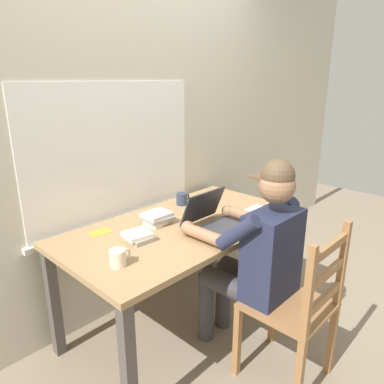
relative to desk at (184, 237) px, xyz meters
The scene contains 14 objects.
ground_plane 0.66m from the desk, ahead, with size 8.00×8.00×0.00m, color gray.
back_wall 0.80m from the desk, 90.35° to the left, with size 6.00×0.08×2.60m.
desk is the anchor object (origin of this frame).
seated_person 0.50m from the desk, 80.19° to the right, with size 0.50×0.60×1.25m.
wooden_chair 0.80m from the desk, 83.72° to the right, with size 0.42×0.42×0.95m.
laptop 0.24m from the desk, 61.61° to the right, with size 0.33×0.32×0.22m.
computer_mouse 0.45m from the desk, 36.04° to the right, with size 0.06×0.10×0.03m, color black.
coffee_mug_white 0.63m from the desk, 166.59° to the right, with size 0.12×0.08×0.09m.
coffee_mug_dark 0.73m from the desk, 23.62° to the right, with size 0.11×0.08×0.09m.
coffee_mug_spare 0.40m from the desk, 46.74° to the left, with size 0.12×0.08×0.09m.
book_stack_main 0.36m from the desk, behind, with size 0.17×0.16×0.05m.
book_stack_side 0.21m from the desk, 132.96° to the left, with size 0.18×0.16×0.07m.
paper_pile_near_laptop 0.59m from the desk, 21.76° to the right, with size 0.19×0.18×0.00m, color white.
landscape_photo_print 0.52m from the desk, 148.10° to the left, with size 0.13×0.09×0.00m, color gold.
Camera 1 is at (-1.50, -1.51, 1.64)m, focal length 33.68 mm.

